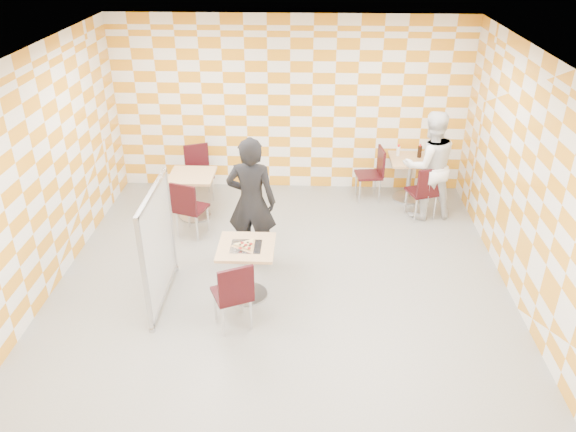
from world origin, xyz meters
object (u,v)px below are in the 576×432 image
object	(u,v)px
empty_table	(193,188)
chair_empty_near	(188,205)
chair_main_front	(234,292)
chair_second_front	(425,189)
sport_bottle	(398,151)
second_table	(410,172)
man_white	(429,165)
chair_empty_far	(198,167)
soda_bottle	(420,152)
man_dark	(251,202)
chair_second_side	(374,170)
main_table	(247,262)
partition	(158,246)

from	to	relation	value
empty_table	chair_empty_near	world-z (taller)	chair_empty_near
chair_main_front	chair_second_front	distance (m)	3.91
empty_table	sport_bottle	xyz separation A→B (m)	(3.35, 0.93, 0.33)
chair_second_front	chair_empty_near	distance (m)	3.71
empty_table	chair_empty_near	size ratio (longest dim) A/B	0.81
second_table	empty_table	bearing A→B (deg)	-167.38
man_white	second_table	bearing A→B (deg)	-85.14
chair_empty_near	chair_empty_far	bearing A→B (deg)	94.11
chair_second_front	sport_bottle	world-z (taller)	sport_bottle
soda_bottle	man_dark	bearing A→B (deg)	-140.86
chair_main_front	chair_empty_near	distance (m)	2.34
chair_main_front	man_white	bearing A→B (deg)	47.62
empty_table	chair_second_side	distance (m)	3.06
main_table	chair_second_side	size ratio (longest dim) A/B	0.81
empty_table	chair_main_front	xyz separation A→B (m)	(1.01, -2.79, 0.04)
chair_main_front	chair_second_side	bearing A→B (deg)	61.42
main_table	chair_second_side	bearing A→B (deg)	57.14
chair_empty_near	chair_second_side	bearing A→B (deg)	26.32
empty_table	soda_bottle	xyz separation A→B (m)	(3.70, 0.87, 0.34)
partition	man_white	world-z (taller)	man_white
sport_bottle	chair_second_front	bearing A→B (deg)	-68.77
chair_empty_far	sport_bottle	bearing A→B (deg)	2.73
chair_main_front	chair_empty_near	xyz separation A→B (m)	(-0.96, 2.13, 0.00)
chair_second_side	sport_bottle	bearing A→B (deg)	20.52
empty_table	man_dark	bearing A→B (deg)	-49.72
man_white	sport_bottle	distance (m)	0.83
soda_bottle	second_table	bearing A→B (deg)	-153.87
second_table	chair_second_side	size ratio (longest dim) A/B	0.81
partition	man_dark	world-z (taller)	man_dark
empty_table	soda_bottle	bearing A→B (deg)	13.16
chair_empty_near	empty_table	bearing A→B (deg)	94.53
chair_second_front	chair_second_side	bearing A→B (deg)	135.54
second_table	man_dark	xyz separation A→B (m)	(-2.49, -2.07, 0.42)
partition	chair_second_front	bearing A→B (deg)	31.92
chair_empty_near	sport_bottle	size ratio (longest dim) A/B	4.62
man_dark	sport_bottle	bearing A→B (deg)	-130.62
second_table	chair_second_front	bearing A→B (deg)	-80.12
chair_empty_far	partition	size ratio (longest dim) A/B	0.60
main_table	chair_main_front	distance (m)	0.68
chair_second_front	partition	distance (m)	4.33
main_table	second_table	size ratio (longest dim) A/B	1.00
chair_empty_near	man_white	world-z (taller)	man_white
second_table	partition	xyz separation A→B (m)	(-3.54, -3.02, 0.28)
second_table	partition	bearing A→B (deg)	-139.49
soda_bottle	chair_second_front	bearing A→B (deg)	-90.76
main_table	second_table	world-z (taller)	same
man_white	chair_second_front	bearing A→B (deg)	60.11
chair_main_front	man_white	size ratio (longest dim) A/B	0.52
main_table	chair_empty_near	world-z (taller)	chair_empty_near
chair_second_front	partition	size ratio (longest dim) A/B	0.60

